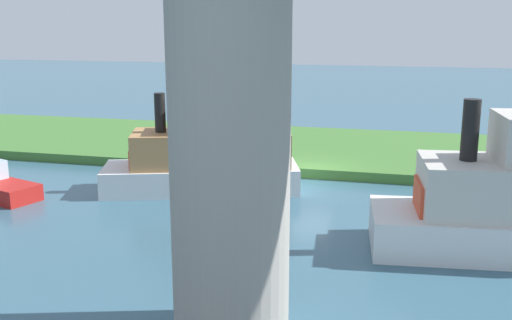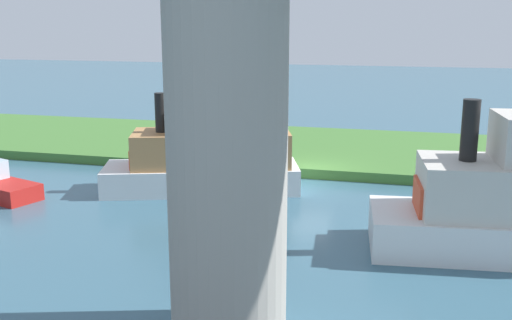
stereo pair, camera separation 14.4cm
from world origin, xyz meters
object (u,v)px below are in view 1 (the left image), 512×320
(mooring_post, at_px, (266,155))
(motorboat_red, at_px, (207,155))
(person_on_bank, at_px, (281,148))
(bridge_pylon, at_px, (229,124))

(mooring_post, xyz_separation_m, motorboat_red, (1.94, 3.57, 0.67))
(person_on_bank, height_order, mooring_post, person_on_bank)
(bridge_pylon, relative_size, person_on_bank, 7.64)
(bridge_pylon, distance_m, person_on_bank, 17.50)
(person_on_bank, bearing_deg, bridge_pylon, 97.85)
(bridge_pylon, xyz_separation_m, motorboat_red, (4.80, -12.38, -3.64))
(motorboat_red, bearing_deg, mooring_post, -118.53)
(bridge_pylon, xyz_separation_m, person_on_bank, (2.32, -16.85, -4.11))
(motorboat_red, bearing_deg, person_on_bank, -119.06)
(person_on_bank, height_order, motorboat_red, motorboat_red)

